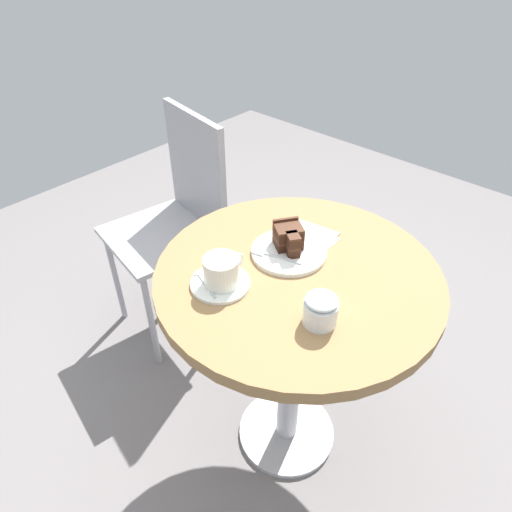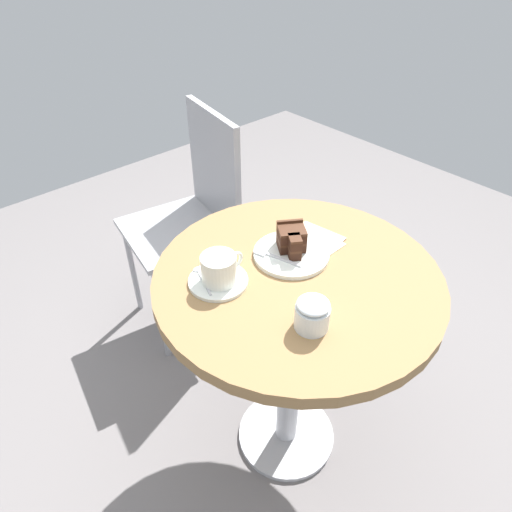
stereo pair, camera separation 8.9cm
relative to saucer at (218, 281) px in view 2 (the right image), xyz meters
name	(u,v)px [view 2 (the right image)]	position (x,y,z in m)	size (l,w,h in m)	color
ground_plane	(286,436)	(0.17, -0.11, -0.74)	(4.40, 4.40, 0.01)	slate
cafe_table	(295,310)	(0.17, -0.11, -0.13)	(0.72, 0.72, 0.74)	olive
saucer	(218,281)	(0.00, 0.00, 0.00)	(0.15, 0.15, 0.01)	silver
coffee_cup	(219,268)	(0.00, -0.01, 0.04)	(0.12, 0.09, 0.07)	silver
teaspoon	(201,276)	(-0.02, 0.03, 0.01)	(0.05, 0.11, 0.00)	#B7B7BC
cake_plate	(291,254)	(0.21, -0.04, 0.00)	(0.20, 0.20, 0.01)	silver
cake_slice	(292,239)	(0.22, -0.03, 0.04)	(0.09, 0.10, 0.07)	#381E14
fork	(272,257)	(0.15, -0.03, 0.01)	(0.05, 0.13, 0.00)	#B7B7BC
napkin	(310,242)	(0.28, -0.04, 0.00)	(0.17, 0.16, 0.00)	beige
cafe_chair	(195,207)	(0.34, 0.58, -0.20)	(0.44, 0.44, 0.90)	#9E9EA3
sugar_pot	(312,314)	(0.06, -0.25, 0.03)	(0.08, 0.08, 0.08)	silver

